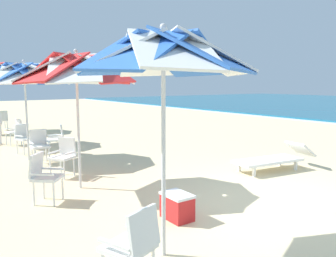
% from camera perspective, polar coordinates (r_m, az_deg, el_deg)
% --- Properties ---
extents(ground_plane, '(80.00, 80.00, 0.00)m').
position_cam_1_polar(ground_plane, '(6.27, 15.13, -11.77)').
color(ground_plane, beige).
extents(beach_umbrella_0, '(2.08, 2.08, 2.70)m').
position_cam_1_polar(beach_umbrella_0, '(3.88, -0.79, 11.97)').
color(beach_umbrella_0, silver).
rests_on(beach_umbrella_0, ground).
extents(plastic_chair_0, '(0.59, 0.57, 0.87)m').
position_cam_1_polar(plastic_chair_0, '(3.53, -5.81, -18.56)').
color(plastic_chair_0, white).
rests_on(plastic_chair_0, ground).
extents(beach_umbrella_1, '(2.33, 2.33, 2.69)m').
position_cam_1_polar(beach_umbrella_1, '(6.75, -15.06, 9.37)').
color(beach_umbrella_1, silver).
rests_on(beach_umbrella_1, ground).
extents(plastic_chair_1, '(0.62, 0.63, 0.87)m').
position_cam_1_polar(plastic_chair_1, '(7.86, -17.02, -4.17)').
color(plastic_chair_1, white).
rests_on(plastic_chair_1, ground).
extents(plastic_chair_2, '(0.63, 0.63, 0.87)m').
position_cam_1_polar(plastic_chair_2, '(6.28, -20.03, -7.22)').
color(plastic_chair_2, white).
rests_on(plastic_chair_2, ground).
extents(beach_umbrella_2, '(2.49, 2.49, 2.66)m').
position_cam_1_polar(beach_umbrella_2, '(9.74, -22.88, 8.28)').
color(beach_umbrella_2, silver).
rests_on(beach_umbrella_2, ground).
extents(plastic_chair_3, '(0.54, 0.56, 0.87)m').
position_cam_1_polar(plastic_chair_3, '(10.34, -18.00, -1.45)').
color(plastic_chair_3, white).
rests_on(plastic_chair_3, ground).
extents(plastic_chair_4, '(0.49, 0.46, 0.87)m').
position_cam_1_polar(plastic_chair_4, '(9.40, -20.68, -2.44)').
color(plastic_chair_4, white).
rests_on(plastic_chair_4, ground).
extents(plastic_chair_5, '(0.58, 0.56, 0.87)m').
position_cam_1_polar(plastic_chair_5, '(10.85, -22.89, -1.27)').
color(plastic_chair_5, white).
rests_on(plastic_chair_5, ground).
extents(plastic_chair_6, '(0.52, 0.54, 0.87)m').
position_cam_1_polar(plastic_chair_6, '(12.48, -24.16, -0.26)').
color(plastic_chair_6, white).
rests_on(plastic_chair_6, ground).
extents(plastic_chair_8, '(0.51, 0.48, 0.87)m').
position_cam_1_polar(plastic_chair_8, '(16.60, -26.01, 1.42)').
color(plastic_chair_8, white).
rests_on(plastic_chair_8, ground).
extents(sun_lounger_1, '(0.93, 2.21, 0.62)m').
position_cam_1_polar(sun_lounger_1, '(8.51, 17.37, -4.78)').
color(sun_lounger_1, white).
rests_on(sun_lounger_1, ground).
extents(cooler_box, '(0.50, 0.34, 0.40)m').
position_cam_1_polar(cooler_box, '(5.30, 1.53, -12.84)').
color(cooler_box, red).
rests_on(cooler_box, ground).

